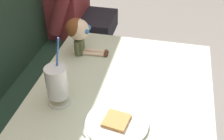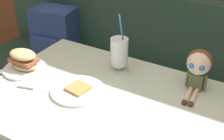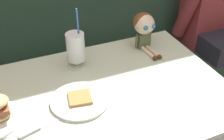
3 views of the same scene
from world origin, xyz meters
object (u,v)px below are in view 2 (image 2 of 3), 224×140
object	(u,v)px
toast_plate	(78,90)
sandwich_plate	(24,63)
butter_knife	(33,88)
seated_doll	(199,65)
backpack	(54,31)
milkshake_glass	(119,53)

from	to	relation	value
toast_plate	sandwich_plate	distance (m)	0.35
butter_knife	seated_doll	distance (m)	0.77
sandwich_plate	seated_doll	distance (m)	0.86
sandwich_plate	backpack	world-z (taller)	sandwich_plate
backpack	toast_plate	bearing A→B (deg)	-43.35
butter_knife	backpack	world-z (taller)	backpack
milkshake_glass	sandwich_plate	bearing A→B (deg)	-149.69
toast_plate	milkshake_glass	bearing A→B (deg)	74.79
toast_plate	milkshake_glass	world-z (taller)	milkshake_glass
milkshake_glass	backpack	world-z (taller)	milkshake_glass
milkshake_glass	butter_knife	size ratio (longest dim) A/B	1.36
milkshake_glass	seated_doll	world-z (taller)	milkshake_glass
butter_knife	seated_doll	world-z (taller)	seated_doll
toast_plate	seated_doll	world-z (taller)	seated_doll
sandwich_plate	butter_knife	world-z (taller)	sandwich_plate
toast_plate	sandwich_plate	size ratio (longest dim) A/B	1.09
toast_plate	butter_knife	size ratio (longest dim) A/B	1.08
butter_knife	milkshake_glass	bearing A→B (deg)	52.74
toast_plate	butter_knife	xyz separation A→B (m)	(-0.20, -0.09, -0.00)
backpack	butter_knife	bearing A→B (deg)	-56.91
toast_plate	milkshake_glass	xyz separation A→B (m)	(0.07, 0.26, 0.09)
butter_knife	backpack	distance (m)	0.85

